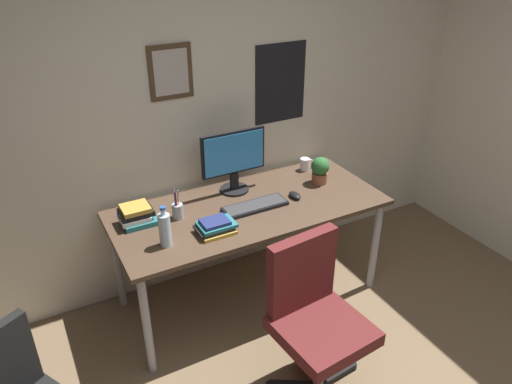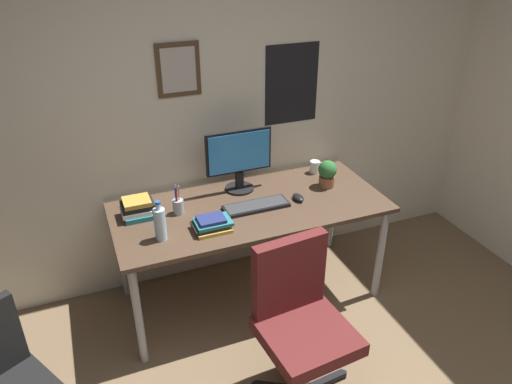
{
  "view_description": "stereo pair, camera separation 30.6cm",
  "coord_description": "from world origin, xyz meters",
  "px_view_note": "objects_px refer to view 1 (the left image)",
  "views": [
    {
      "loc": [
        -1.2,
        -0.8,
        2.36
      ],
      "look_at": [
        0.07,
        1.57,
        0.9
      ],
      "focal_mm": 34.34,
      "sensor_mm": 36.0,
      "label": 1
    },
    {
      "loc": [
        -0.92,
        -0.93,
        2.36
      ],
      "look_at": [
        0.07,
        1.57,
        0.9
      ],
      "focal_mm": 34.34,
      "sensor_mm": 36.0,
      "label": 2
    }
  ],
  "objects_px": {
    "keyboard": "(255,206)",
    "potted_plant": "(320,169)",
    "monitor": "(234,159)",
    "book_stack_left": "(216,227)",
    "book_stack_right": "(137,215)",
    "pen_cup": "(178,210)",
    "water_bottle": "(165,229)",
    "coffee_mug_near": "(305,164)",
    "office_chair": "(314,313)",
    "computer_mouse": "(295,195)"
  },
  "relations": [
    {
      "from": "water_bottle",
      "to": "coffee_mug_near",
      "type": "distance_m",
      "value": 1.33
    },
    {
      "from": "book_stack_right",
      "to": "monitor",
      "type": "bearing_deg",
      "value": 8.44
    },
    {
      "from": "office_chair",
      "to": "monitor",
      "type": "xyz_separation_m",
      "value": [
        0.06,
        1.09,
        0.46
      ]
    },
    {
      "from": "potted_plant",
      "to": "book_stack_left",
      "type": "height_order",
      "value": "potted_plant"
    },
    {
      "from": "office_chair",
      "to": "water_bottle",
      "type": "bearing_deg",
      "value": 130.35
    },
    {
      "from": "computer_mouse",
      "to": "book_stack_right",
      "type": "distance_m",
      "value": 1.05
    },
    {
      "from": "keyboard",
      "to": "book_stack_right",
      "type": "xyz_separation_m",
      "value": [
        -0.73,
        0.18,
        0.04
      ]
    },
    {
      "from": "book_stack_left",
      "to": "monitor",
      "type": "bearing_deg",
      "value": 52.09
    },
    {
      "from": "monitor",
      "to": "water_bottle",
      "type": "distance_m",
      "value": 0.77
    },
    {
      "from": "water_bottle",
      "to": "pen_cup",
      "type": "height_order",
      "value": "water_bottle"
    },
    {
      "from": "pen_cup",
      "to": "monitor",
      "type": "bearing_deg",
      "value": 18.96
    },
    {
      "from": "book_stack_left",
      "to": "water_bottle",
      "type": "bearing_deg",
      "value": 177.15
    },
    {
      "from": "keyboard",
      "to": "book_stack_left",
      "type": "relative_size",
      "value": 1.85
    },
    {
      "from": "book_stack_right",
      "to": "book_stack_left",
      "type": "bearing_deg",
      "value": -39.85
    },
    {
      "from": "water_bottle",
      "to": "book_stack_right",
      "type": "distance_m",
      "value": 0.32
    },
    {
      "from": "potted_plant",
      "to": "coffee_mug_near",
      "type": "bearing_deg",
      "value": 83.21
    },
    {
      "from": "water_bottle",
      "to": "coffee_mug_near",
      "type": "bearing_deg",
      "value": 19.87
    },
    {
      "from": "pen_cup",
      "to": "book_stack_right",
      "type": "distance_m",
      "value": 0.25
    },
    {
      "from": "keyboard",
      "to": "monitor",
      "type": "bearing_deg",
      "value": 92.58
    },
    {
      "from": "monitor",
      "to": "coffee_mug_near",
      "type": "height_order",
      "value": "monitor"
    },
    {
      "from": "water_bottle",
      "to": "book_stack_right",
      "type": "bearing_deg",
      "value": 104.67
    },
    {
      "from": "coffee_mug_near",
      "to": "book_stack_right",
      "type": "bearing_deg",
      "value": -173.75
    },
    {
      "from": "pen_cup",
      "to": "potted_plant",
      "type": "bearing_deg",
      "value": -1.26
    },
    {
      "from": "monitor",
      "to": "book_stack_right",
      "type": "height_order",
      "value": "monitor"
    },
    {
      "from": "potted_plant",
      "to": "book_stack_right",
      "type": "distance_m",
      "value": 1.3
    },
    {
      "from": "office_chair",
      "to": "coffee_mug_near",
      "type": "height_order",
      "value": "office_chair"
    },
    {
      "from": "office_chair",
      "to": "monitor",
      "type": "bearing_deg",
      "value": 86.86
    },
    {
      "from": "potted_plant",
      "to": "book_stack_right",
      "type": "xyz_separation_m",
      "value": [
        -1.3,
        0.08,
        -0.05
      ]
    },
    {
      "from": "office_chair",
      "to": "monitor",
      "type": "distance_m",
      "value": 1.18
    },
    {
      "from": "monitor",
      "to": "computer_mouse",
      "type": "relative_size",
      "value": 4.18
    },
    {
      "from": "coffee_mug_near",
      "to": "computer_mouse",
      "type": "bearing_deg",
      "value": -132.18
    },
    {
      "from": "monitor",
      "to": "water_bottle",
      "type": "relative_size",
      "value": 1.82
    },
    {
      "from": "monitor",
      "to": "coffee_mug_near",
      "type": "bearing_deg",
      "value": 3.66
    },
    {
      "from": "water_bottle",
      "to": "book_stack_right",
      "type": "height_order",
      "value": "water_bottle"
    },
    {
      "from": "office_chair",
      "to": "water_bottle",
      "type": "distance_m",
      "value": 0.95
    },
    {
      "from": "coffee_mug_near",
      "to": "potted_plant",
      "type": "height_order",
      "value": "potted_plant"
    },
    {
      "from": "book_stack_right",
      "to": "office_chair",
      "type": "bearing_deg",
      "value": -56.29
    },
    {
      "from": "coffee_mug_near",
      "to": "book_stack_right",
      "type": "height_order",
      "value": "book_stack_right"
    },
    {
      "from": "water_bottle",
      "to": "coffee_mug_near",
      "type": "xyz_separation_m",
      "value": [
        1.25,
        0.45,
        -0.06
      ]
    },
    {
      "from": "monitor",
      "to": "coffee_mug_near",
      "type": "xyz_separation_m",
      "value": [
        0.61,
        0.04,
        -0.19
      ]
    },
    {
      "from": "office_chair",
      "to": "coffee_mug_near",
      "type": "distance_m",
      "value": 1.34
    },
    {
      "from": "keyboard",
      "to": "water_bottle",
      "type": "xyz_separation_m",
      "value": [
        -0.65,
        -0.13,
        0.09
      ]
    },
    {
      "from": "monitor",
      "to": "coffee_mug_near",
      "type": "relative_size",
      "value": 4.18
    },
    {
      "from": "monitor",
      "to": "water_bottle",
      "type": "bearing_deg",
      "value": -147.1
    },
    {
      "from": "water_bottle",
      "to": "book_stack_right",
      "type": "relative_size",
      "value": 1.16
    },
    {
      "from": "keyboard",
      "to": "potted_plant",
      "type": "relative_size",
      "value": 2.21
    },
    {
      "from": "office_chair",
      "to": "keyboard",
      "type": "relative_size",
      "value": 2.21
    },
    {
      "from": "coffee_mug_near",
      "to": "pen_cup",
      "type": "height_order",
      "value": "pen_cup"
    },
    {
      "from": "keyboard",
      "to": "book_stack_left",
      "type": "height_order",
      "value": "book_stack_left"
    },
    {
      "from": "monitor",
      "to": "book_stack_left",
      "type": "bearing_deg",
      "value": -127.91
    }
  ]
}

